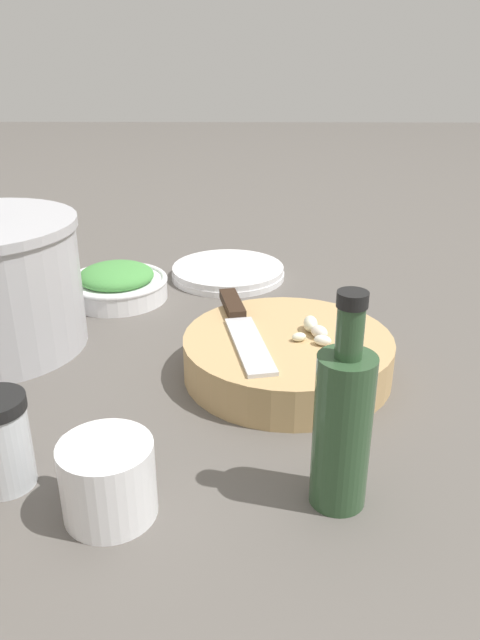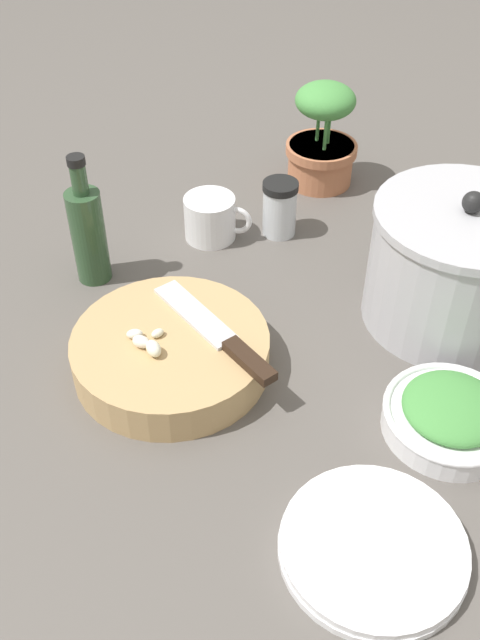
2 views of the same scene
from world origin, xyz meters
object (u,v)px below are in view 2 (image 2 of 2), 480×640
at_px(chef_knife, 220,336).
at_px(oil_bottle, 88,232).
at_px(plate_stack, 373,547).
at_px(stock_pot, 457,266).
at_px(cutting_board, 171,353).
at_px(garlic_cloves, 147,343).
at_px(coffee_mug, 211,218).
at_px(spice_jar, 280,208).
at_px(herb_bowl, 450,415).
at_px(potted_herb, 322,141).

height_order(chef_knife, oil_bottle, oil_bottle).
relative_size(plate_stack, stock_pot, 0.80).
distance_m(cutting_board, plate_stack, 0.35).
relative_size(garlic_cloves, stock_pot, 0.26).
distance_m(garlic_cloves, coffee_mug, 0.32).
bearing_deg(spice_jar, stock_pot, 21.61).
bearing_deg(plate_stack, garlic_cloves, -161.33).
bearing_deg(cutting_board, stock_pot, 78.88).
distance_m(herb_bowl, potted_herb, 0.59).
bearing_deg(herb_bowl, garlic_cloves, -129.87).
height_order(chef_knife, herb_bowl, chef_knife).
xyz_separation_m(coffee_mug, potted_herb, (-0.07, 0.25, 0.04)).
distance_m(coffee_mug, potted_herb, 0.26).
xyz_separation_m(cutting_board, stock_pot, (0.08, 0.39, 0.06)).
bearing_deg(plate_stack, potted_herb, 153.27).
bearing_deg(stock_pot, chef_knife, -98.21).
height_order(herb_bowl, stock_pot, stock_pot).
bearing_deg(plate_stack, chef_knife, -175.38).
height_order(coffee_mug, plate_stack, coffee_mug).
bearing_deg(chef_knife, coffee_mug, 56.50).
distance_m(oil_bottle, potted_herb, 0.46).
xyz_separation_m(plate_stack, oil_bottle, (-0.57, -0.11, 0.07)).
distance_m(herb_bowl, plate_stack, 0.20).
bearing_deg(chef_knife, herb_bowl, -58.72).
bearing_deg(oil_bottle, garlic_cloves, 0.20).
distance_m(spice_jar, potted_herb, 0.18).
relative_size(cutting_board, spice_jar, 2.76).
bearing_deg(coffee_mug, oil_bottle, -84.87).
bearing_deg(garlic_cloves, coffee_mug, 141.40).
bearing_deg(herb_bowl, cutting_board, -133.58).
bearing_deg(spice_jar, potted_herb, 127.58).
distance_m(chef_knife, oil_bottle, 0.27).
distance_m(plate_stack, stock_pot, 0.41).
bearing_deg(cutting_board, plate_stack, 13.67).
relative_size(chef_knife, garlic_cloves, 3.58).
xyz_separation_m(garlic_cloves, spice_jar, (-0.21, 0.30, -0.01)).
bearing_deg(spice_jar, coffee_mug, -109.91).
bearing_deg(coffee_mug, plate_stack, -8.38).
height_order(spice_jar, plate_stack, spice_jar).
xyz_separation_m(spice_jar, coffee_mug, (-0.04, -0.10, -0.01)).
bearing_deg(potted_herb, oil_bottle, -78.62).
distance_m(chef_knife, garlic_cloves, 0.09).
distance_m(garlic_cloves, spice_jar, 0.37).
bearing_deg(cutting_board, spice_jar, 127.52).
distance_m(chef_knife, herb_bowl, 0.29).
height_order(garlic_cloves, oil_bottle, oil_bottle).
distance_m(cutting_board, stock_pot, 0.40).
height_order(herb_bowl, spice_jar, spice_jar).
height_order(coffee_mug, oil_bottle, oil_bottle).
bearing_deg(herb_bowl, coffee_mug, -170.01).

